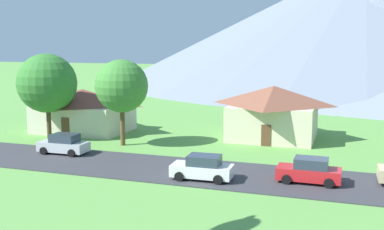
# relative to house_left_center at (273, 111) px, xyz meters

# --- Properties ---
(road_strip) EXTENTS (160.00, 7.22, 0.08)m
(road_strip) POSITION_rel_house_left_center_xyz_m (-1.88, -14.35, -2.67)
(road_strip) COLOR #38383D
(road_strip) RESTS_ON ground
(mountain_central_ridge) EXTENTS (120.79, 120.79, 29.60)m
(mountain_central_ridge) POSITION_rel_house_left_center_xyz_m (9.38, 77.82, 12.09)
(mountain_central_ridge) COLOR slate
(mountain_central_ridge) RESTS_ON ground
(house_left_center) EXTENTS (8.74, 8.61, 5.22)m
(house_left_center) POSITION_rel_house_left_center_xyz_m (0.00, 0.00, 0.00)
(house_left_center) COLOR beige
(house_left_center) RESTS_ON ground
(house_right_center) EXTENTS (10.02, 7.28, 4.54)m
(house_right_center) POSITION_rel_house_left_center_xyz_m (-19.82, -2.92, -0.35)
(house_right_center) COLOR beige
(house_right_center) RESTS_ON ground
(tree_near_left) EXTENTS (4.84, 4.84, 7.93)m
(tree_near_left) POSITION_rel_house_left_center_xyz_m (-12.62, -7.85, 2.77)
(tree_near_left) COLOR brown
(tree_near_left) RESTS_ON ground
(tree_left_of_center) EXTENTS (5.78, 5.78, 8.40)m
(tree_left_of_center) POSITION_rel_house_left_center_xyz_m (-20.94, -7.43, 2.79)
(tree_left_of_center) COLOR #4C3823
(tree_left_of_center) RESTS_ON ground
(parked_car_white_west_end) EXTENTS (4.27, 2.21, 1.68)m
(parked_car_white_west_end) POSITION_rel_house_left_center_xyz_m (-2.27, -16.12, -1.84)
(parked_car_white_west_end) COLOR white
(parked_car_white_west_end) RESTS_ON road_strip
(parked_car_silver_mid_west) EXTENTS (4.22, 2.12, 1.68)m
(parked_car_silver_mid_west) POSITION_rel_house_left_center_xyz_m (-15.71, -12.67, -1.84)
(parked_car_silver_mid_west) COLOR #B7BCC1
(parked_car_silver_mid_west) RESTS_ON road_strip
(parked_car_red_mid_east) EXTENTS (4.20, 2.08, 1.68)m
(parked_car_red_mid_east) POSITION_rel_house_left_center_xyz_m (4.74, -14.54, -1.84)
(parked_car_red_mid_east) COLOR red
(parked_car_red_mid_east) RESTS_ON road_strip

